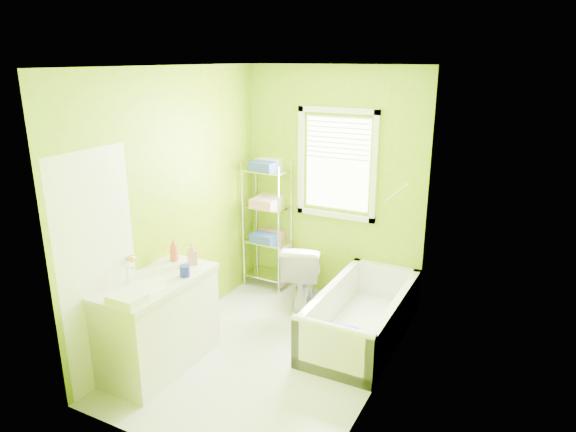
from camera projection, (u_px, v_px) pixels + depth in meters
The scene contains 9 objects.
ground at pixel (271, 351), 4.87m from camera, with size 2.90×2.90×0.00m, color silver.
room_envelope at pixel (269, 194), 4.41m from camera, with size 2.14×2.94×2.62m.
window at pixel (337, 158), 5.58m from camera, with size 0.92×0.05×1.22m.
door at pixel (99, 271), 4.18m from camera, with size 0.09×0.80×2.00m.
right_wall_decor at pixel (384, 237), 4.01m from camera, with size 0.04×1.48×1.17m.
bathtub at pixel (361, 323), 5.05m from camera, with size 0.75×1.61×0.52m.
toilet at pixel (303, 273), 5.70m from camera, with size 0.42×0.73×0.75m, color white.
vanity at pixel (158, 320), 4.53m from camera, with size 0.57×1.11×1.05m.
wire_shelf_unit at pixel (268, 211), 6.00m from camera, with size 0.53×0.42×1.54m.
Camera 1 is at (2.09, -3.72, 2.67)m, focal length 32.00 mm.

